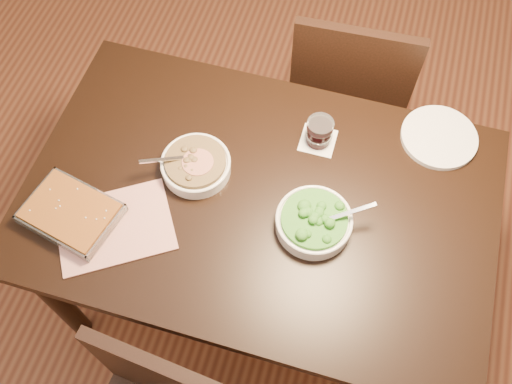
{
  "coord_description": "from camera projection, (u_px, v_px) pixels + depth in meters",
  "views": [
    {
      "loc": [
        0.22,
        -0.78,
        2.24
      ],
      "look_at": [
        -0.01,
        -0.01,
        0.8
      ],
      "focal_mm": 40.0,
      "sensor_mm": 36.0,
      "label": 1
    }
  ],
  "objects": [
    {
      "name": "broccoli_bowl",
      "position": [
        314.0,
        221.0,
        1.62
      ],
      "size": [
        0.24,
        0.22,
        0.09
      ],
      "color": "white",
      "rests_on": "table"
    },
    {
      "name": "coaster",
      "position": [
        318.0,
        141.0,
        1.79
      ],
      "size": [
        0.11,
        0.11,
        0.0
      ],
      "primitive_type": "cube",
      "color": "white",
      "rests_on": "table"
    },
    {
      "name": "stew_bowl",
      "position": [
        196.0,
        165.0,
        1.72
      ],
      "size": [
        0.22,
        0.21,
        0.08
      ],
      "color": "white",
      "rests_on": "table"
    },
    {
      "name": "dinner_plate",
      "position": [
        439.0,
        137.0,
        1.79
      ],
      "size": [
        0.24,
        0.24,
        0.02
      ],
      "primitive_type": "cylinder",
      "color": "silver",
      "rests_on": "table"
    },
    {
      "name": "ground",
      "position": [
        258.0,
        283.0,
        2.35
      ],
      "size": [
        4.0,
        4.0,
        0.0
      ],
      "primitive_type": "plane",
      "color": "#431F13",
      "rests_on": "ground"
    },
    {
      "name": "baking_dish",
      "position": [
        71.0,
        213.0,
        1.65
      ],
      "size": [
        0.3,
        0.24,
        0.05
      ],
      "rotation": [
        0.0,
        0.0,
        -0.22
      ],
      "color": "silver",
      "rests_on": "table"
    },
    {
      "name": "magazine_a",
      "position": [
        115.0,
        227.0,
        1.65
      ],
      "size": [
        0.4,
        0.38,
        0.01
      ],
      "primitive_type": "cube",
      "rotation": [
        0.0,
        0.0,
        0.57
      ],
      "color": "#C43E38",
      "rests_on": "table"
    },
    {
      "name": "chair_far",
      "position": [
        349.0,
        86.0,
        2.21
      ],
      "size": [
        0.45,
        0.45,
        0.92
      ],
      "rotation": [
        0.0,
        0.0,
        3.19
      ],
      "color": "black",
      "rests_on": "ground"
    },
    {
      "name": "wine_tumbler",
      "position": [
        319.0,
        131.0,
        1.75
      ],
      "size": [
        0.08,
        0.08,
        0.09
      ],
      "color": "black",
      "rests_on": "coaster"
    },
    {
      "name": "table",
      "position": [
        259.0,
        211.0,
        1.78
      ],
      "size": [
        1.4,
        0.9,
        0.75
      ],
      "color": "black",
      "rests_on": "ground"
    }
  ]
}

